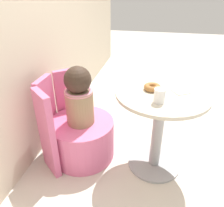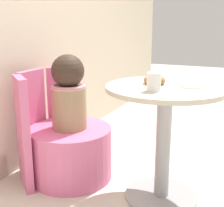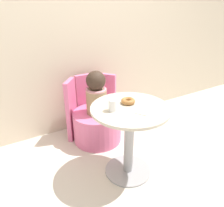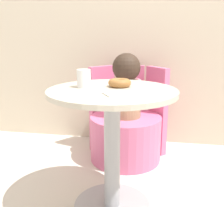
# 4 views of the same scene
# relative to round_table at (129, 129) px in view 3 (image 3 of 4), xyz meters

# --- Properties ---
(ground_plane) EXTENTS (12.00, 12.00, 0.00)m
(ground_plane) POSITION_rel_round_table_xyz_m (0.06, -0.05, -0.48)
(ground_plane) COLOR beige
(back_wall) EXTENTS (6.00, 0.06, 2.40)m
(back_wall) POSITION_rel_round_table_xyz_m (0.06, 1.08, 0.72)
(back_wall) COLOR beige
(back_wall) RESTS_ON ground_plane
(round_table) EXTENTS (0.68, 0.68, 0.70)m
(round_table) POSITION_rel_round_table_xyz_m (0.00, 0.00, 0.00)
(round_table) COLOR #99999E
(round_table) RESTS_ON ground_plane
(tub_chair) EXTENTS (0.56, 0.56, 0.36)m
(tub_chair) POSITION_rel_round_table_xyz_m (-0.00, 0.64, -0.30)
(tub_chair) COLOR #DB6693
(tub_chair) RESTS_ON ground_plane
(booth_backrest) EXTENTS (0.66, 0.24, 0.73)m
(booth_backrest) POSITION_rel_round_table_xyz_m (-0.00, 0.87, -0.12)
(booth_backrest) COLOR #DB6693
(booth_backrest) RESTS_ON ground_plane
(child_figure) EXTENTS (0.23, 0.23, 0.49)m
(child_figure) POSITION_rel_round_table_xyz_m (-0.00, 0.64, 0.12)
(child_figure) COLOR #937A56
(child_figure) RESTS_ON tub_chair
(donut) EXTENTS (0.12, 0.12, 0.04)m
(donut) POSITION_rel_round_table_xyz_m (0.03, 0.08, 0.24)
(donut) COLOR #9E6633
(donut) RESTS_ON round_table
(cup) EXTENTS (0.07, 0.07, 0.10)m
(cup) POSITION_rel_round_table_xyz_m (-0.16, 0.02, 0.26)
(cup) COLOR white
(cup) RESTS_ON round_table
(paper_napkin) EXTENTS (0.14, 0.14, 0.01)m
(paper_napkin) POSITION_rel_round_table_xyz_m (0.04, -0.13, 0.22)
(paper_napkin) COLOR silver
(paper_napkin) RESTS_ON round_table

